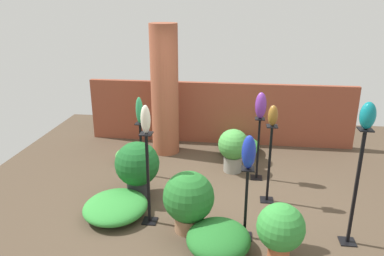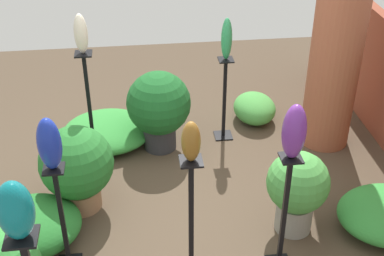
{
  "view_description": "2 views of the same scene",
  "coord_description": "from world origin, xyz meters",
  "px_view_note": "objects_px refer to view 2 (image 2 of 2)",
  "views": [
    {
      "loc": [
        0.41,
        -5.2,
        2.99
      ],
      "look_at": [
        -0.27,
        0.02,
        1.15
      ],
      "focal_mm": 35.0,
      "sensor_mm": 36.0,
      "label": 1
    },
    {
      "loc": [
        3.86,
        -0.31,
        3.35
      ],
      "look_at": [
        -0.05,
        0.16,
        0.89
      ],
      "focal_mm": 50.0,
      "sensor_mm": 36.0,
      "label": 2
    }
  ],
  "objects_px": {
    "potted_plant_back_center": "(77,166)",
    "potted_plant_walkway_edge": "(159,106)",
    "pedestal_jade": "(224,103)",
    "art_vase_violet": "(294,132)",
    "brick_pillar": "(339,35)",
    "pedestal_ivory": "(91,120)",
    "pedestal_bronze": "(191,233)",
    "art_vase_cobalt": "(49,144)",
    "art_vase_ivory": "(81,34)",
    "art_vase_bronze": "(191,141)",
    "art_vase_jade": "(227,39)",
    "pedestal_cobalt": "(63,223)",
    "potted_plant_front_right": "(297,188)",
    "art_vase_teal": "(15,210)",
    "pedestal_violet": "(284,219)"
  },
  "relations": [
    {
      "from": "art_vase_bronze",
      "to": "art_vase_ivory",
      "type": "relative_size",
      "value": 0.81
    },
    {
      "from": "potted_plant_back_center",
      "to": "potted_plant_walkway_edge",
      "type": "bearing_deg",
      "value": 138.38
    },
    {
      "from": "pedestal_bronze",
      "to": "potted_plant_back_center",
      "type": "bearing_deg",
      "value": -139.96
    },
    {
      "from": "pedestal_jade",
      "to": "art_vase_cobalt",
      "type": "relative_size",
      "value": 2.24
    },
    {
      "from": "art_vase_ivory",
      "to": "art_vase_jade",
      "type": "relative_size",
      "value": 0.83
    },
    {
      "from": "art_vase_bronze",
      "to": "art_vase_jade",
      "type": "height_order",
      "value": "art_vase_bronze"
    },
    {
      "from": "pedestal_jade",
      "to": "art_vase_violet",
      "type": "bearing_deg",
      "value": 3.62
    },
    {
      "from": "pedestal_ivory",
      "to": "art_vase_ivory",
      "type": "height_order",
      "value": "art_vase_ivory"
    },
    {
      "from": "art_vase_bronze",
      "to": "art_vase_jade",
      "type": "bearing_deg",
      "value": 163.74
    },
    {
      "from": "pedestal_bronze",
      "to": "pedestal_cobalt",
      "type": "bearing_deg",
      "value": -109.46
    },
    {
      "from": "pedestal_jade",
      "to": "potted_plant_front_right",
      "type": "xyz_separation_m",
      "value": [
        1.59,
        0.37,
        0.02
      ]
    },
    {
      "from": "art_vase_violet",
      "to": "art_vase_teal",
      "type": "relative_size",
      "value": 1.36
    },
    {
      "from": "pedestal_cobalt",
      "to": "potted_plant_front_right",
      "type": "relative_size",
      "value": 1.26
    },
    {
      "from": "pedestal_cobalt",
      "to": "art_vase_jade",
      "type": "distance_m",
      "value": 2.53
    },
    {
      "from": "pedestal_bronze",
      "to": "pedestal_jade",
      "type": "distance_m",
      "value": 2.24
    },
    {
      "from": "brick_pillar",
      "to": "pedestal_bronze",
      "type": "relative_size",
      "value": 2.07
    },
    {
      "from": "art_vase_ivory",
      "to": "potted_plant_back_center",
      "type": "bearing_deg",
      "value": -11.96
    },
    {
      "from": "pedestal_jade",
      "to": "potted_plant_back_center",
      "type": "xyz_separation_m",
      "value": [
        1.05,
        -1.55,
        0.03
      ]
    },
    {
      "from": "art_vase_ivory",
      "to": "art_vase_violet",
      "type": "xyz_separation_m",
      "value": [
        1.53,
        1.56,
        -0.2
      ]
    },
    {
      "from": "pedestal_cobalt",
      "to": "potted_plant_front_right",
      "type": "distance_m",
      "value": 1.99
    },
    {
      "from": "brick_pillar",
      "to": "art_vase_bronze",
      "type": "bearing_deg",
      "value": -42.03
    },
    {
      "from": "pedestal_jade",
      "to": "potted_plant_back_center",
      "type": "bearing_deg",
      "value": -55.94
    },
    {
      "from": "brick_pillar",
      "to": "art_vase_ivory",
      "type": "relative_size",
      "value": 6.73
    },
    {
      "from": "art_vase_violet",
      "to": "potted_plant_back_center",
      "type": "distance_m",
      "value": 2.11
    },
    {
      "from": "pedestal_bronze",
      "to": "art_vase_jade",
      "type": "relative_size",
      "value": 2.69
    },
    {
      "from": "art_vase_teal",
      "to": "pedestal_violet",
      "type": "bearing_deg",
      "value": 123.28
    },
    {
      "from": "art_vase_violet",
      "to": "potted_plant_walkway_edge",
      "type": "relative_size",
      "value": 0.49
    },
    {
      "from": "pedestal_jade",
      "to": "art_vase_bronze",
      "type": "bearing_deg",
      "value": -16.26
    },
    {
      "from": "pedestal_ivory",
      "to": "potted_plant_front_right",
      "type": "bearing_deg",
      "value": 58.25
    },
    {
      "from": "pedestal_ivory",
      "to": "potted_plant_front_right",
      "type": "distance_m",
      "value": 2.12
    },
    {
      "from": "potted_plant_front_right",
      "to": "pedestal_cobalt",
      "type": "bearing_deg",
      "value": -83.98
    },
    {
      "from": "art_vase_ivory",
      "to": "pedestal_violet",
      "type": "bearing_deg",
      "value": 45.42
    },
    {
      "from": "brick_pillar",
      "to": "pedestal_ivory",
      "type": "relative_size",
      "value": 1.92
    },
    {
      "from": "art_vase_cobalt",
      "to": "art_vase_teal",
      "type": "xyz_separation_m",
      "value": [
        1.32,
        0.05,
        0.5
      ]
    },
    {
      "from": "pedestal_ivory",
      "to": "pedestal_jade",
      "type": "xyz_separation_m",
      "value": [
        -0.48,
        1.43,
        -0.17
      ]
    },
    {
      "from": "art_vase_cobalt",
      "to": "potted_plant_front_right",
      "type": "distance_m",
      "value": 2.13
    },
    {
      "from": "pedestal_ivory",
      "to": "art_vase_bronze",
      "type": "distance_m",
      "value": 2.01
    },
    {
      "from": "art_vase_cobalt",
      "to": "potted_plant_walkway_edge",
      "type": "relative_size",
      "value": 0.48
    },
    {
      "from": "pedestal_cobalt",
      "to": "art_vase_bronze",
      "type": "bearing_deg",
      "value": 70.54
    },
    {
      "from": "art_vase_cobalt",
      "to": "art_vase_violet",
      "type": "bearing_deg",
      "value": 83.01
    },
    {
      "from": "pedestal_jade",
      "to": "art_vase_bronze",
      "type": "distance_m",
      "value": 2.43
    },
    {
      "from": "pedestal_ivory",
      "to": "art_vase_ivory",
      "type": "xyz_separation_m",
      "value": [
        0.0,
        0.0,
        0.91
      ]
    },
    {
      "from": "art_vase_teal",
      "to": "art_vase_ivory",
      "type": "bearing_deg",
      "value": 177.12
    },
    {
      "from": "art_vase_bronze",
      "to": "potted_plant_walkway_edge",
      "type": "distance_m",
      "value": 2.2
    },
    {
      "from": "art_vase_bronze",
      "to": "potted_plant_walkway_edge",
      "type": "relative_size",
      "value": 0.34
    },
    {
      "from": "art_vase_cobalt",
      "to": "art_vase_teal",
      "type": "height_order",
      "value": "art_vase_teal"
    },
    {
      "from": "art_vase_bronze",
      "to": "pedestal_jade",
      "type": "bearing_deg",
      "value": 163.74
    },
    {
      "from": "art_vase_cobalt",
      "to": "potted_plant_walkway_edge",
      "type": "distance_m",
      "value": 2.01
    },
    {
      "from": "brick_pillar",
      "to": "art_vase_cobalt",
      "type": "height_order",
      "value": "brick_pillar"
    },
    {
      "from": "brick_pillar",
      "to": "art_vase_teal",
      "type": "xyz_separation_m",
      "value": [
        2.91,
        -2.68,
        0.44
      ]
    }
  ]
}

